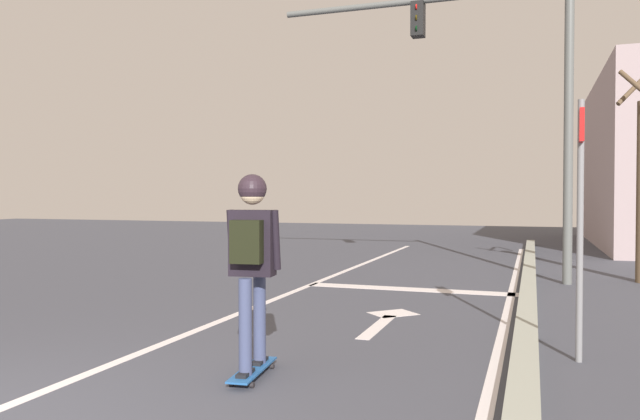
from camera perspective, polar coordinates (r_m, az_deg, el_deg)
lane_line_center at (r=9.52m, az=-3.55°, el=-8.04°), size 0.12×20.00×0.01m
lane_line_curbside at (r=8.80m, az=17.19°, el=-8.87°), size 0.12×20.00×0.01m
stop_bar at (r=10.30m, az=8.48°, el=-7.34°), size 3.49×0.40×0.01m
lane_arrow_stem at (r=7.38m, az=5.41°, el=-10.78°), size 0.16×1.40×0.01m
lane_arrow_head at (r=8.20m, az=6.86°, el=-9.57°), size 0.71×0.71×0.01m
curb_strip at (r=8.78m, az=18.84°, el=-8.45°), size 0.24×24.00×0.14m
skateboard at (r=5.41m, az=-6.31°, el=-14.65°), size 0.28×0.83×0.07m
skater at (r=5.21m, az=-6.39°, el=-3.35°), size 0.46×0.62×1.66m
traffic_signal_mast at (r=11.74m, az=16.20°, el=12.46°), size 5.38×0.34×5.52m
street_sign_post at (r=6.15m, az=23.18°, el=1.55°), size 0.06×0.44×2.44m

